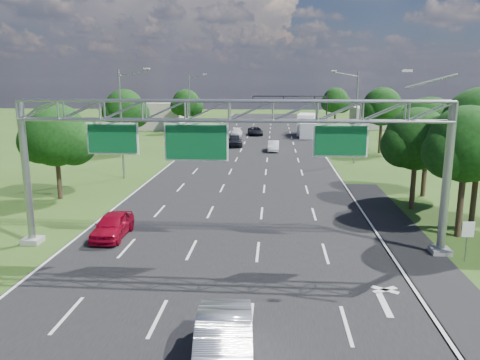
# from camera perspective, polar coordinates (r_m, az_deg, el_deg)

# --- Properties ---
(ground) EXTENTS (220.00, 220.00, 0.00)m
(ground) POSITION_cam_1_polar(r_m,az_deg,el_deg) (43.30, 0.69, -0.03)
(ground) COLOR #254314
(ground) RESTS_ON ground
(road) EXTENTS (18.00, 180.00, 0.02)m
(road) POSITION_cam_1_polar(r_m,az_deg,el_deg) (43.30, 0.69, -0.03)
(road) COLOR black
(road) RESTS_ON ground
(road_flare) EXTENTS (3.00, 30.00, 0.02)m
(road_flare) POSITION_cam_1_polar(r_m,az_deg,el_deg) (28.80, 19.45, -6.95)
(road_flare) COLOR black
(road_flare) RESTS_ON ground
(sign_gantry) EXTENTS (23.50, 1.00, 9.56)m
(sign_gantry) POSITION_cam_1_polar(r_m,az_deg,el_deg) (24.47, -1.12, 7.03)
(sign_gantry) COLOR gray
(sign_gantry) RESTS_ON ground
(regulatory_sign) EXTENTS (0.60, 0.08, 2.10)m
(regulatory_sign) POSITION_cam_1_polar(r_m,az_deg,el_deg) (26.32, 26.02, -5.82)
(regulatory_sign) COLOR gray
(regulatory_sign) RESTS_ON ground
(traffic_signal) EXTENTS (12.21, 0.24, 7.00)m
(traffic_signal) POSITION_cam_1_polar(r_m,az_deg,el_deg) (77.52, 7.93, 9.03)
(traffic_signal) COLOR black
(traffic_signal) RESTS_ON ground
(streetlight_l_near) EXTENTS (2.97, 0.22, 10.16)m
(streetlight_l_near) POSITION_cam_1_polar(r_m,az_deg,el_deg) (44.63, -14.05, 7.22)
(streetlight_l_near) COLOR gray
(streetlight_l_near) RESTS_ON ground
(streetlight_l_far) EXTENTS (2.97, 0.22, 10.16)m
(streetlight_l_far) POSITION_cam_1_polar(r_m,az_deg,el_deg) (78.59, -6.05, 9.41)
(streetlight_l_far) COLOR gray
(streetlight_l_far) RESTS_ON ground
(streetlight_r_mid) EXTENTS (2.97, 0.22, 10.16)m
(streetlight_r_mid) POSITION_cam_1_polar(r_m,az_deg,el_deg) (53.11, 13.78, 7.94)
(streetlight_r_mid) COLOR gray
(streetlight_r_mid) RESTS_ON ground
(tree_cluster_right) EXTENTS (9.91, 14.60, 8.68)m
(tree_cluster_right) POSITION_cam_1_polar(r_m,az_deg,el_deg) (33.95, 25.34, 4.59)
(tree_cluster_right) COLOR #2D2116
(tree_cluster_right) RESTS_ON ground
(tree_verge_la) EXTENTS (5.76, 4.80, 7.40)m
(tree_verge_la) POSITION_cam_1_polar(r_m,az_deg,el_deg) (38.32, -21.43, 4.79)
(tree_verge_la) COLOR #2D2116
(tree_verge_la) RESTS_ON ground
(tree_verge_lb) EXTENTS (5.76, 4.80, 8.06)m
(tree_verge_lb) POSITION_cam_1_polar(r_m,az_deg,el_deg) (60.34, -13.81, 8.22)
(tree_verge_lb) COLOR #2D2116
(tree_verge_lb) RESTS_ON ground
(tree_verge_lc) EXTENTS (5.76, 4.80, 7.62)m
(tree_verge_lc) POSITION_cam_1_polar(r_m,az_deg,el_deg) (83.86, -6.53, 9.15)
(tree_verge_lc) COLOR #2D2116
(tree_verge_lc) RESTS_ON ground
(tree_verge_rd) EXTENTS (5.76, 4.80, 8.28)m
(tree_verge_rd) POSITION_cam_1_polar(r_m,az_deg,el_deg) (61.89, 16.98, 8.34)
(tree_verge_rd) COLOR #2D2116
(tree_verge_rd) RESTS_ON ground
(tree_verge_re) EXTENTS (5.76, 4.80, 7.84)m
(tree_verge_re) POSITION_cam_1_polar(r_m,az_deg,el_deg) (91.12, 11.61, 9.34)
(tree_verge_re) COLOR #2D2116
(tree_verge_re) RESTS_ON ground
(building_left) EXTENTS (14.00, 10.00, 5.00)m
(building_left) POSITION_cam_1_polar(r_m,az_deg,el_deg) (93.79, -11.10, 7.78)
(building_left) COLOR #AFA793
(building_left) RESTS_ON ground
(building_right) EXTENTS (12.00, 9.00, 4.00)m
(building_right) POSITION_cam_1_polar(r_m,az_deg,el_deg) (96.93, 17.11, 7.31)
(building_right) COLOR #AFA793
(building_right) RESTS_ON ground
(red_coupe) EXTENTS (1.78, 4.28, 1.45)m
(red_coupe) POSITION_cam_1_polar(r_m,az_deg,el_deg) (28.49, -15.28, -5.35)
(red_coupe) COLOR maroon
(red_coupe) RESTS_ON ground
(silver_sedan) EXTENTS (2.19, 5.29, 1.70)m
(silver_sedan) POSITION_cam_1_polar(r_m,az_deg,el_deg) (15.53, -2.01, -19.69)
(silver_sedan) COLOR #B8BBC5
(silver_sedan) RESTS_ON ground
(car_queue_a) EXTENTS (1.91, 4.35, 1.24)m
(car_queue_a) POSITION_cam_1_polar(r_m,az_deg,el_deg) (78.45, -0.38, 5.84)
(car_queue_a) COLOR silver
(car_queue_a) RESTS_ON ground
(car_queue_b) EXTENTS (2.92, 5.17, 1.36)m
(car_queue_b) POSITION_cam_1_polar(r_m,az_deg,el_deg) (79.63, 1.87, 5.97)
(car_queue_b) COLOR black
(car_queue_b) RESTS_ON ground
(car_queue_c) EXTENTS (2.45, 4.90, 1.60)m
(car_queue_c) POSITION_cam_1_polar(r_m,az_deg,el_deg) (65.79, -0.60, 4.81)
(car_queue_c) COLOR black
(car_queue_c) RESTS_ON ground
(car_queue_d) EXTENTS (1.45, 4.09, 1.34)m
(car_queue_d) POSITION_cam_1_polar(r_m,az_deg,el_deg) (61.39, 4.10, 4.14)
(car_queue_d) COLOR silver
(car_queue_d) RESTS_ON ground
(box_truck) EXTENTS (3.55, 9.74, 3.59)m
(box_truck) POSITION_cam_1_polar(r_m,az_deg,el_deg) (79.15, 8.17, 6.58)
(box_truck) COLOR white
(box_truck) RESTS_ON ground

